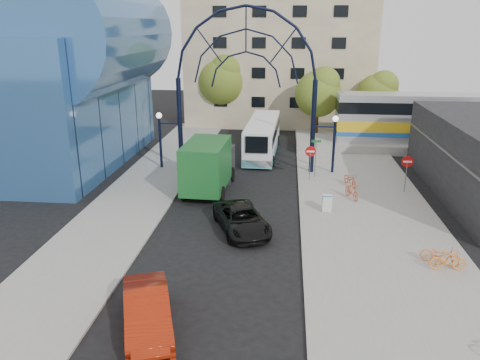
# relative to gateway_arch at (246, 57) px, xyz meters

# --- Properties ---
(ground) EXTENTS (120.00, 120.00, 0.00)m
(ground) POSITION_rel_gateway_arch_xyz_m (0.00, -14.00, -8.56)
(ground) COLOR black
(ground) RESTS_ON ground
(sidewalk_east) EXTENTS (8.00, 56.00, 0.12)m
(sidewalk_east) POSITION_rel_gateway_arch_xyz_m (8.00, -10.00, -8.50)
(sidewalk_east) COLOR gray
(sidewalk_east) RESTS_ON ground
(plaza_west) EXTENTS (5.00, 50.00, 0.12)m
(plaza_west) POSITION_rel_gateway_arch_xyz_m (-6.50, -8.00, -8.50)
(plaza_west) COLOR gray
(plaza_west) RESTS_ON ground
(gateway_arch) EXTENTS (13.64, 0.44, 12.10)m
(gateway_arch) POSITION_rel_gateway_arch_xyz_m (0.00, 0.00, 0.00)
(gateway_arch) COLOR black
(gateway_arch) RESTS_ON ground
(stop_sign) EXTENTS (0.80, 0.07, 2.50)m
(stop_sign) POSITION_rel_gateway_arch_xyz_m (4.80, -2.00, -6.56)
(stop_sign) COLOR slate
(stop_sign) RESTS_ON sidewalk_east
(do_not_enter_sign) EXTENTS (0.76, 0.07, 2.48)m
(do_not_enter_sign) POSITION_rel_gateway_arch_xyz_m (11.00, -4.00, -6.58)
(do_not_enter_sign) COLOR slate
(do_not_enter_sign) RESTS_ON sidewalk_east
(street_name_sign) EXTENTS (0.70, 0.70, 2.80)m
(street_name_sign) POSITION_rel_gateway_arch_xyz_m (5.20, -1.40, -6.43)
(street_name_sign) COLOR slate
(street_name_sign) RESTS_ON sidewalk_east
(sandwich_board) EXTENTS (0.55, 0.61, 0.99)m
(sandwich_board) POSITION_rel_gateway_arch_xyz_m (5.60, -8.02, -7.81)
(sandwich_board) COLOR white
(sandwich_board) RESTS_ON sidewalk_east
(transit_hall) EXTENTS (16.50, 18.00, 14.50)m
(transit_hall) POSITION_rel_gateway_arch_xyz_m (-15.30, 1.00, -1.86)
(transit_hall) COLOR #315E98
(transit_hall) RESTS_ON ground
(apartment_block) EXTENTS (20.00, 12.10, 14.00)m
(apartment_block) POSITION_rel_gateway_arch_xyz_m (2.00, 20.97, -1.55)
(apartment_block) COLOR tan
(apartment_block) RESTS_ON ground
(train_platform) EXTENTS (32.00, 5.00, 0.80)m
(train_platform) POSITION_rel_gateway_arch_xyz_m (20.00, 8.00, -8.16)
(train_platform) COLOR gray
(train_platform) RESTS_ON ground
(tree_north_a) EXTENTS (4.48, 4.48, 7.00)m
(tree_north_a) POSITION_rel_gateway_arch_xyz_m (6.12, 11.93, -3.95)
(tree_north_a) COLOR #382314
(tree_north_a) RESTS_ON ground
(tree_north_b) EXTENTS (5.12, 5.12, 8.00)m
(tree_north_b) POSITION_rel_gateway_arch_xyz_m (-3.88, 15.93, -3.29)
(tree_north_b) COLOR #382314
(tree_north_b) RESTS_ON ground
(tree_north_c) EXTENTS (4.16, 4.16, 6.50)m
(tree_north_c) POSITION_rel_gateway_arch_xyz_m (12.12, 13.93, -4.28)
(tree_north_c) COLOR #382314
(tree_north_c) RESTS_ON ground
(city_bus) EXTENTS (2.78, 10.71, 2.92)m
(city_bus) POSITION_rel_gateway_arch_xyz_m (1.02, 5.35, -7.03)
(city_bus) COLOR white
(city_bus) RESTS_ON ground
(green_truck) EXTENTS (2.93, 7.08, 3.53)m
(green_truck) POSITION_rel_gateway_arch_xyz_m (-2.06, -4.49, -6.80)
(green_truck) COLOR black
(green_truck) RESTS_ON ground
(black_suv) EXTENTS (3.94, 5.46, 1.38)m
(black_suv) POSITION_rel_gateway_arch_xyz_m (0.79, -11.04, -7.87)
(black_suv) COLOR black
(black_suv) RESTS_ON ground
(red_sedan) EXTENTS (3.05, 4.91, 1.53)m
(red_sedan) POSITION_rel_gateway_arch_xyz_m (-1.80, -20.06, -7.79)
(red_sedan) COLOR #991E09
(red_sedan) RESTS_ON ground
(bike_near_a) EXTENTS (1.20, 1.90, 0.94)m
(bike_near_a) POSITION_rel_gateway_arch_xyz_m (7.57, -3.05, -7.97)
(bike_near_a) COLOR #CC4D28
(bike_near_a) RESTS_ON sidewalk_east
(bike_near_b) EXTENTS (1.06, 1.77, 1.03)m
(bike_near_b) POSITION_rel_gateway_arch_xyz_m (7.33, -5.63, -7.92)
(bike_near_b) COLOR #CB4F28
(bike_near_b) RESTS_ON sidewalk_east
(bike_far_a) EXTENTS (1.83, 1.32, 0.91)m
(bike_far_a) POSITION_rel_gateway_arch_xyz_m (10.33, -14.02, -7.98)
(bike_far_a) COLOR orange
(bike_far_a) RESTS_ON sidewalk_east
(bike_far_b) EXTENTS (1.68, 0.54, 1.00)m
(bike_far_b) POSITION_rel_gateway_arch_xyz_m (10.53, -14.58, -7.94)
(bike_far_b) COLOR orange
(bike_far_b) RESTS_ON sidewalk_east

